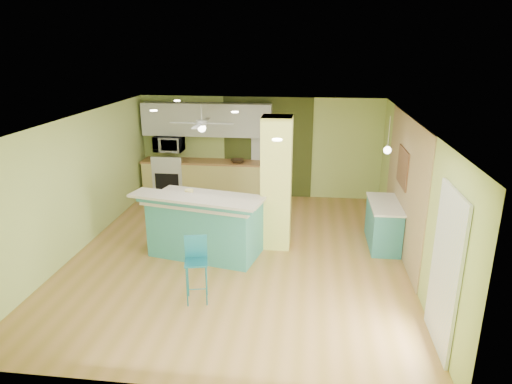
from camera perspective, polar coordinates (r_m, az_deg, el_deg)
floor at (r=8.57m, az=-2.20°, el=-7.78°), size 6.00×7.00×0.01m
ceiling at (r=7.81m, az=-2.42°, el=9.03°), size 6.00×7.00×0.01m
wall_back at (r=11.45m, az=0.49°, el=5.60°), size 6.00×0.01×2.50m
wall_front at (r=4.96m, az=-8.89°, el=-12.24°), size 6.00×0.01×2.50m
wall_left at (r=9.06m, az=-21.41°, el=0.92°), size 0.01×7.00×2.50m
wall_right at (r=8.19m, az=18.93°, el=-0.56°), size 0.01×7.00×2.50m
wood_panel at (r=8.75m, az=18.07°, el=0.69°), size 0.02×3.40×2.50m
olive_accent at (r=11.42m, az=1.49°, el=5.55°), size 2.20×0.02×2.50m
interior_door at (r=11.45m, az=1.46°, el=4.30°), size 0.82×0.05×2.00m
french_door at (r=6.19m, az=22.56°, el=-9.11°), size 0.04×1.08×2.10m
column at (r=8.50m, az=2.57°, el=1.10°), size 0.55×0.55×2.50m
kitchen_run at (r=11.57m, az=-6.10°, el=1.64°), size 3.25×0.63×0.94m
stove at (r=11.81m, az=-10.61°, el=1.71°), size 0.76×0.66×1.08m
upper_cabinets at (r=11.36m, az=-6.21°, el=8.98°), size 3.20×0.34×0.80m
microwave at (r=11.61m, az=-10.84°, el=5.95°), size 0.70×0.48×0.39m
ceiling_fan at (r=10.03m, az=-6.81°, el=8.49°), size 1.41×1.41×0.61m
pendant_lamp at (r=8.67m, az=16.10°, el=5.08°), size 0.14×0.14×0.69m
wall_decor at (r=8.85m, az=17.88°, el=2.94°), size 0.03×0.90×0.70m
peninsula at (r=8.40m, az=-6.36°, el=-4.12°), size 2.38×1.65×1.24m
bar_stool at (r=6.93m, az=-7.50°, el=-8.21°), size 0.40×0.40×1.02m
side_counter at (r=9.11m, az=15.62°, el=-3.87°), size 0.56×1.33×0.85m
fruit_bowl at (r=11.20m, az=-2.32°, el=3.88°), size 0.35×0.35×0.08m
canister at (r=8.23m, az=-8.36°, el=-0.29°), size 0.15×0.15×0.18m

